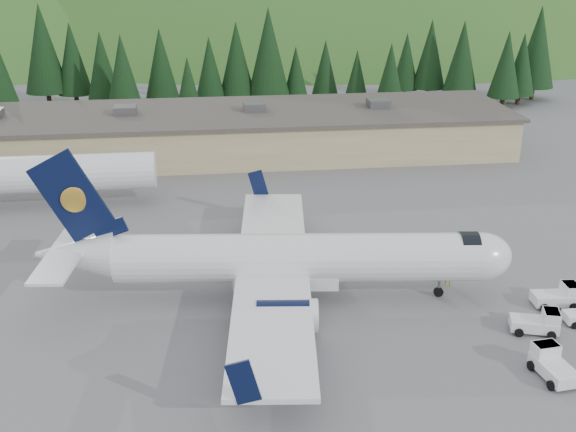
{
  "coord_description": "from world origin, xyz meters",
  "views": [
    {
      "loc": [
        -6.53,
        -46.04,
        24.29
      ],
      "look_at": [
        0.0,
        6.0,
        4.0
      ],
      "focal_mm": 45.0,
      "sensor_mm": 36.0,
      "label": 1
    }
  ],
  "objects_px": {
    "second_airliner": "(7,174)",
    "baggage_tug_a": "(559,296)",
    "baggage_tug_d": "(539,322)",
    "baggage_tug_c": "(552,364)",
    "airliner": "(285,260)",
    "terminal_building": "(213,132)",
    "ramp_worker": "(448,274)"
  },
  "relations": [
    {
      "from": "airliner",
      "to": "baggage_tug_a",
      "type": "height_order",
      "value": "airliner"
    },
    {
      "from": "second_airliner",
      "to": "baggage_tug_c",
      "type": "distance_m",
      "value": 51.17
    },
    {
      "from": "ramp_worker",
      "to": "terminal_building",
      "type": "bearing_deg",
      "value": -68.0
    },
    {
      "from": "baggage_tug_d",
      "to": "ramp_worker",
      "type": "distance_m",
      "value": 8.23
    },
    {
      "from": "baggage_tug_c",
      "to": "terminal_building",
      "type": "distance_m",
      "value": 53.06
    },
    {
      "from": "second_airliner",
      "to": "baggage_tug_d",
      "type": "xyz_separation_m",
      "value": [
        39.91,
        -28.84,
        -2.6
      ]
    },
    {
      "from": "second_airliner",
      "to": "ramp_worker",
      "type": "distance_m",
      "value": 42.2
    },
    {
      "from": "airliner",
      "to": "second_airliner",
      "type": "distance_m",
      "value": 32.44
    },
    {
      "from": "airliner",
      "to": "terminal_building",
      "type": "relative_size",
      "value": 0.48
    },
    {
      "from": "second_airliner",
      "to": "terminal_building",
      "type": "height_order",
      "value": "second_airliner"
    },
    {
      "from": "baggage_tug_c",
      "to": "terminal_building",
      "type": "relative_size",
      "value": 0.05
    },
    {
      "from": "baggage_tug_a",
      "to": "terminal_building",
      "type": "relative_size",
      "value": 0.05
    },
    {
      "from": "baggage_tug_c",
      "to": "second_airliner",
      "type": "bearing_deg",
      "value": 41.99
    },
    {
      "from": "baggage_tug_a",
      "to": "baggage_tug_c",
      "type": "xyz_separation_m",
      "value": [
        -4.56,
        -8.17,
        0.01
      ]
    },
    {
      "from": "baggage_tug_d",
      "to": "baggage_tug_a",
      "type": "bearing_deg",
      "value": 63.85
    },
    {
      "from": "baggage_tug_d",
      "to": "ramp_worker",
      "type": "relative_size",
      "value": 1.86
    },
    {
      "from": "second_airliner",
      "to": "baggage_tug_a",
      "type": "height_order",
      "value": "second_airliner"
    },
    {
      "from": "airliner",
      "to": "terminal_building",
      "type": "height_order",
      "value": "airliner"
    },
    {
      "from": "airliner",
      "to": "baggage_tug_a",
      "type": "xyz_separation_m",
      "value": [
        19.04,
        -3.63,
        -2.24
      ]
    },
    {
      "from": "airliner",
      "to": "baggage_tug_c",
      "type": "bearing_deg",
      "value": -32.85
    },
    {
      "from": "airliner",
      "to": "baggage_tug_c",
      "type": "relative_size",
      "value": 10.14
    },
    {
      "from": "second_airliner",
      "to": "baggage_tug_d",
      "type": "distance_m",
      "value": 49.31
    },
    {
      "from": "baggage_tug_d",
      "to": "baggage_tug_c",
      "type": "bearing_deg",
      "value": -90.4
    },
    {
      "from": "baggage_tug_d",
      "to": "second_airliner",
      "type": "bearing_deg",
      "value": 160.75
    },
    {
      "from": "baggage_tug_a",
      "to": "terminal_building",
      "type": "height_order",
      "value": "terminal_building"
    },
    {
      "from": "second_airliner",
      "to": "airliner",
      "type": "bearing_deg",
      "value": -42.44
    },
    {
      "from": "airliner",
      "to": "baggage_tug_d",
      "type": "xyz_separation_m",
      "value": [
        15.97,
        -6.95,
        -2.26
      ]
    },
    {
      "from": "baggage_tug_c",
      "to": "terminal_building",
      "type": "xyz_separation_m",
      "value": [
        -18.52,
        49.69,
        1.87
      ]
    },
    {
      "from": "airliner",
      "to": "baggage_tug_c",
      "type": "height_order",
      "value": "airliner"
    },
    {
      "from": "second_airliner",
      "to": "baggage_tug_a",
      "type": "distance_m",
      "value": 50.06
    },
    {
      "from": "terminal_building",
      "to": "baggage_tug_d",
      "type": "distance_m",
      "value": 49.14
    },
    {
      "from": "baggage_tug_a",
      "to": "baggage_tug_d",
      "type": "height_order",
      "value": "baggage_tug_a"
    }
  ]
}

